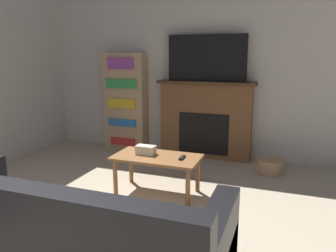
# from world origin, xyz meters

# --- Properties ---
(wall_back) EXTENTS (6.05, 0.06, 2.70)m
(wall_back) POSITION_xyz_m (0.00, 4.02, 1.35)
(wall_back) COLOR beige
(wall_back) RESTS_ON ground_plane
(fireplace) EXTENTS (1.48, 0.28, 1.17)m
(fireplace) POSITION_xyz_m (0.14, 3.88, 0.59)
(fireplace) COLOR brown
(fireplace) RESTS_ON ground_plane
(tv) EXTENTS (1.17, 0.03, 0.68)m
(tv) POSITION_xyz_m (0.14, 3.86, 1.51)
(tv) COLOR black
(tv) RESTS_ON fireplace
(couch) EXTENTS (2.27, 0.95, 0.86)m
(couch) POSITION_xyz_m (-0.11, 0.72, 0.29)
(couch) COLOR black
(couch) RESTS_ON ground_plane
(coffee_table) EXTENTS (0.98, 0.52, 0.44)m
(coffee_table) POSITION_xyz_m (-0.04, 2.35, 0.38)
(coffee_table) COLOR brown
(coffee_table) RESTS_ON ground_plane
(tissue_box) EXTENTS (0.22, 0.12, 0.10)m
(tissue_box) POSITION_xyz_m (-0.19, 2.37, 0.49)
(tissue_box) COLOR beige
(tissue_box) RESTS_ON coffee_table
(remote_control) EXTENTS (0.04, 0.15, 0.02)m
(remote_control) POSITION_xyz_m (0.26, 2.36, 0.45)
(remote_control) COLOR black
(remote_control) RESTS_ON coffee_table
(bookshelf) EXTENTS (0.70, 0.29, 1.59)m
(bookshelf) POSITION_xyz_m (-1.20, 3.86, 0.79)
(bookshelf) COLOR tan
(bookshelf) RESTS_ON ground_plane
(storage_basket) EXTENTS (0.35, 0.35, 0.19)m
(storage_basket) POSITION_xyz_m (1.15, 3.46, 0.10)
(storage_basket) COLOR tan
(storage_basket) RESTS_ON ground_plane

